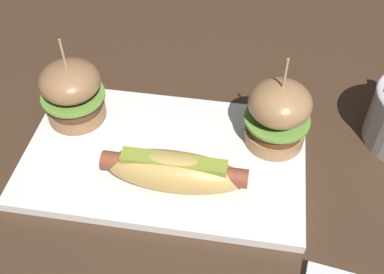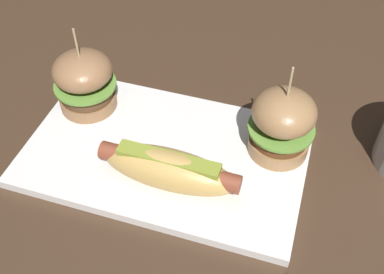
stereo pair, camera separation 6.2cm
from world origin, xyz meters
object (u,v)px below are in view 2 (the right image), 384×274
at_px(hot_dog, 169,169).
at_px(slider_left, 84,81).
at_px(platter_main, 166,154).
at_px(slider_right, 282,123).

height_order(hot_dog, slider_left, slider_left).
distance_m(hot_dog, slider_left, 0.20).
bearing_deg(platter_main, slider_left, 159.68).
relative_size(platter_main, slider_right, 2.69).
bearing_deg(slider_left, slider_right, -0.69).
distance_m(hot_dog, slider_right, 0.16).
xyz_separation_m(platter_main, slider_right, (0.15, 0.05, 0.06)).
xyz_separation_m(slider_left, slider_right, (0.29, -0.00, 0.00)).
bearing_deg(hot_dog, slider_left, 148.19).
xyz_separation_m(hot_dog, slider_right, (0.13, 0.10, 0.02)).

